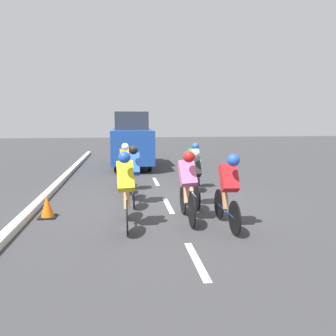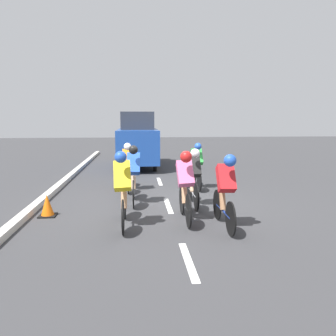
% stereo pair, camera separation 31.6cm
% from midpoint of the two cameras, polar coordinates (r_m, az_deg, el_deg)
% --- Properties ---
extents(ground_plane, '(60.00, 60.00, 0.00)m').
position_cam_midpoint_polar(ground_plane, '(8.39, 1.00, -6.21)').
color(ground_plane, '#38383A').
extents(lane_stripe_near, '(0.12, 1.40, 0.01)m').
position_cam_midpoint_polar(lane_stripe_near, '(5.19, 5.37, -15.80)').
color(lane_stripe_near, white).
rests_on(lane_stripe_near, ground).
extents(lane_stripe_mid, '(0.12, 1.40, 0.01)m').
position_cam_midpoint_polar(lane_stripe_mid, '(8.18, 1.17, -6.58)').
color(lane_stripe_mid, white).
rests_on(lane_stripe_mid, ground).
extents(lane_stripe_far, '(0.12, 1.40, 0.01)m').
position_cam_midpoint_polar(lane_stripe_far, '(11.28, -0.69, -2.34)').
color(lane_stripe_far, white).
rests_on(lane_stripe_far, ground).
extents(curb, '(0.20, 25.58, 0.14)m').
position_cam_midpoint_polar(curb, '(8.43, -21.13, -6.24)').
color(curb, beige).
rests_on(curb, ground).
extents(cyclist_black, '(0.33, 1.66, 1.45)m').
position_cam_midpoint_polar(cyclist_black, '(8.03, 5.56, -1.34)').
color(cyclist_black, black).
rests_on(cyclist_black, ground).
extents(cyclist_blue, '(0.33, 1.64, 1.51)m').
position_cam_midpoint_polar(cyclist_blue, '(8.22, -4.95, -0.92)').
color(cyclist_blue, black).
rests_on(cyclist_blue, ground).
extents(cyclist_green, '(0.34, 1.61, 1.43)m').
position_cam_midpoint_polar(cyclist_green, '(10.07, 5.92, 0.58)').
color(cyclist_green, black).
rests_on(cyclist_green, ground).
extents(cyclist_pink, '(0.35, 1.65, 1.52)m').
position_cam_midpoint_polar(cyclist_pink, '(6.80, 4.33, -2.79)').
color(cyclist_pink, black).
rests_on(cyclist_pink, ground).
extents(cyclist_orange, '(0.33, 1.68, 1.45)m').
position_cam_midpoint_polar(cyclist_orange, '(9.81, -6.01, 0.43)').
color(cyclist_orange, black).
rests_on(cyclist_orange, ground).
extents(cyclist_yellow, '(0.35, 1.67, 1.55)m').
position_cam_midpoint_polar(cyclist_yellow, '(6.46, -6.48, -3.28)').
color(cyclist_yellow, black).
rests_on(cyclist_yellow, ground).
extents(cyclist_red, '(0.33, 1.65, 1.50)m').
position_cam_midpoint_polar(cyclist_red, '(6.48, 11.36, -3.54)').
color(cyclist_red, black).
rests_on(cyclist_red, ground).
extents(support_car, '(1.70, 4.37, 2.43)m').
position_cam_midpoint_polar(support_car, '(14.70, -4.69, 4.87)').
color(support_car, black).
rests_on(support_car, ground).
extents(traffic_cone, '(0.36, 0.36, 0.49)m').
position_cam_midpoint_polar(traffic_cone, '(7.70, -19.18, -6.24)').
color(traffic_cone, black).
rests_on(traffic_cone, ground).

